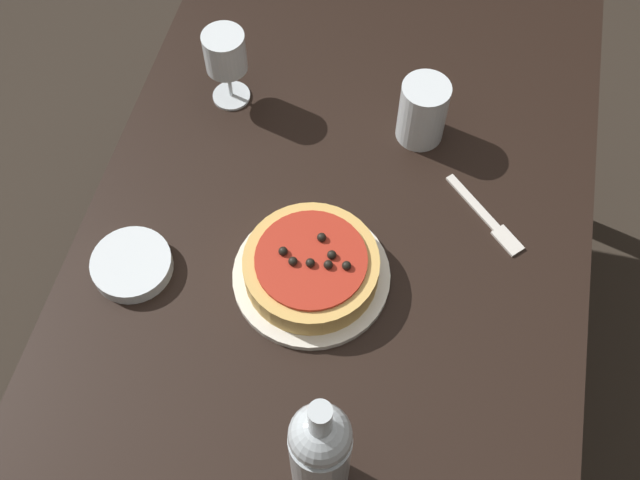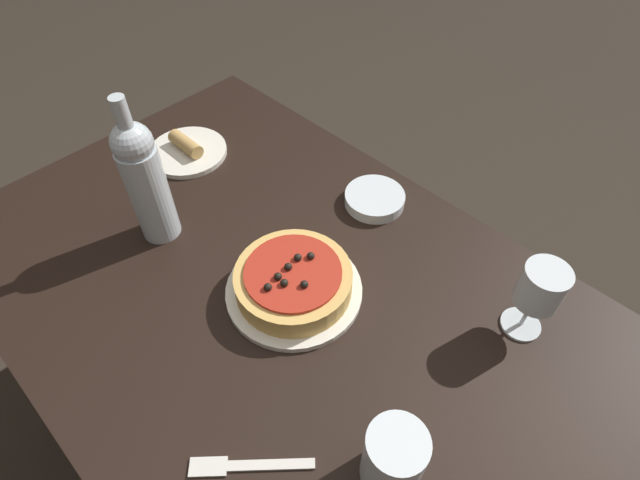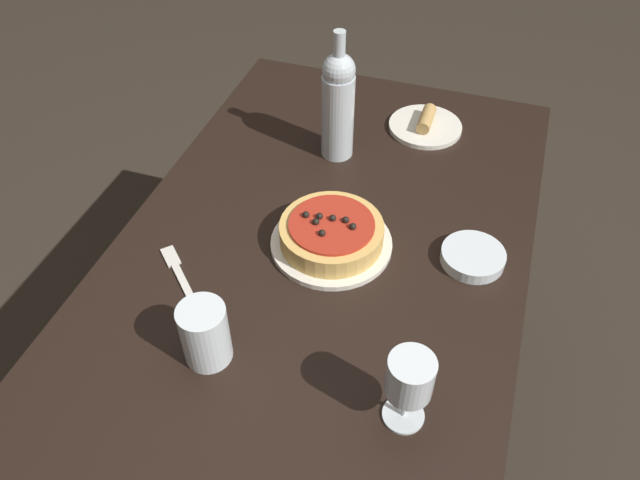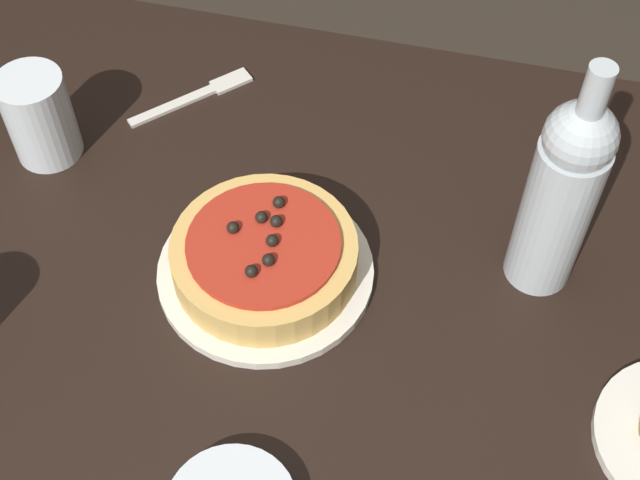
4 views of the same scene
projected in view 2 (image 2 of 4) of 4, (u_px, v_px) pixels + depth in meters
The scene contains 10 objects.
ground_plane at pixel (322, 471), 1.41m from camera, with size 14.00×14.00×0.00m, color #2D261E.
dining_table at pixel (324, 357), 0.91m from camera, with size 1.49×0.81×0.76m.
dinner_plate at pixel (294, 290), 0.89m from camera, with size 0.24×0.24×0.01m.
pizza at pixel (293, 280), 0.87m from camera, with size 0.21×0.21×0.06m.
wine_glass at pixel (540, 289), 0.77m from camera, with size 0.07×0.07×0.15m.
wine_bottle at pixel (145, 180), 0.89m from camera, with size 0.07×0.07×0.30m.
water_cup at pixel (393, 458), 0.65m from camera, with size 0.08×0.08×0.12m.
side_bowl at pixel (375, 199), 1.03m from camera, with size 0.12×0.12×0.02m.
fork at pixel (243, 466), 0.69m from camera, with size 0.14×0.14×0.00m.
side_plate at pixel (187, 150), 1.14m from camera, with size 0.18×0.18×0.04m.
Camera 2 is at (-0.30, 0.32, 1.49)m, focal length 28.00 mm.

